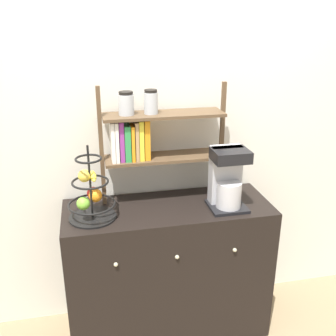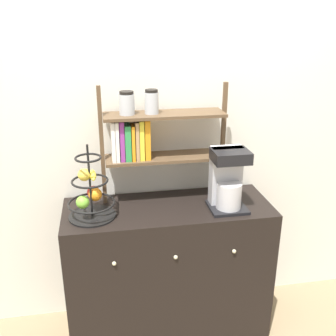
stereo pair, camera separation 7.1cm
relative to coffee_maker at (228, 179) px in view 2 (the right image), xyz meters
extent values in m
cube|color=silver|center=(-0.34, 0.35, 0.23)|extent=(7.00, 0.05, 2.60)
cube|color=black|center=(-0.34, 0.07, -0.62)|extent=(1.24, 0.47, 0.89)
sphere|color=#B2AD8C|center=(-0.68, -0.18, -0.37)|extent=(0.02, 0.02, 0.02)
sphere|color=#B2AD8C|center=(-0.34, -0.18, -0.37)|extent=(0.02, 0.02, 0.02)
sphere|color=#B2AD8C|center=(0.00, -0.18, -0.37)|extent=(0.02, 0.02, 0.02)
cube|color=black|center=(0.00, -0.02, -0.17)|extent=(0.22, 0.21, 0.02)
cube|color=#B7B7BC|center=(0.00, 0.04, 0.01)|extent=(0.18, 0.08, 0.35)
cylinder|color=#B7B7BC|center=(0.00, -0.04, -0.08)|extent=(0.15, 0.15, 0.15)
cube|color=black|center=(0.00, -0.03, 0.15)|extent=(0.20, 0.17, 0.07)
cylinder|color=black|center=(-0.78, 0.02, -0.17)|extent=(0.27, 0.27, 0.01)
cylinder|color=black|center=(-0.78, 0.02, 0.04)|extent=(0.01, 0.01, 0.42)
torus|color=black|center=(-0.78, 0.02, -0.09)|extent=(0.27, 0.27, 0.01)
torus|color=black|center=(-0.78, 0.02, 0.04)|extent=(0.20, 0.20, 0.01)
torus|color=black|center=(-0.78, 0.02, 0.17)|extent=(0.15, 0.15, 0.01)
sphere|color=red|center=(-0.77, 0.09, -0.06)|extent=(0.07, 0.07, 0.07)
sphere|color=#6BAD33|center=(-0.83, -0.04, -0.06)|extent=(0.07, 0.07, 0.07)
sphere|color=orange|center=(-0.76, 0.05, -0.06)|extent=(0.08, 0.08, 0.08)
ellipsoid|color=yellow|center=(-0.77, 0.05, 0.06)|extent=(0.04, 0.15, 0.04)
sphere|color=gold|center=(-0.81, 0.03, 0.08)|extent=(0.07, 0.07, 0.07)
cube|color=brown|center=(-0.71, 0.19, 0.18)|extent=(0.02, 0.02, 0.71)
cube|color=brown|center=(0.02, 0.19, 0.18)|extent=(0.02, 0.02, 0.71)
cube|color=brown|center=(-0.34, 0.19, 0.09)|extent=(0.71, 0.20, 0.02)
cube|color=brown|center=(-0.34, 0.19, 0.35)|extent=(0.71, 0.20, 0.02)
cube|color=white|center=(-0.64, 0.19, 0.22)|extent=(0.02, 0.16, 0.23)
cube|color=white|center=(-0.62, 0.19, 0.22)|extent=(0.02, 0.16, 0.23)
cube|color=#8C338C|center=(-0.59, 0.19, 0.22)|extent=(0.03, 0.14, 0.23)
cube|color=#2D8C47|center=(-0.56, 0.19, 0.20)|extent=(0.03, 0.15, 0.21)
cube|color=orange|center=(-0.53, 0.19, 0.20)|extent=(0.02, 0.16, 0.21)
cube|color=tan|center=(-0.50, 0.19, 0.21)|extent=(0.02, 0.15, 0.23)
cube|color=yellow|center=(-0.48, 0.19, 0.22)|extent=(0.03, 0.15, 0.23)
cube|color=orange|center=(-0.44, 0.19, 0.22)|extent=(0.03, 0.14, 0.23)
cylinder|color=#ADB2B7|center=(-0.55, 0.19, 0.42)|extent=(0.09, 0.09, 0.12)
cylinder|color=black|center=(-0.55, 0.19, 0.49)|extent=(0.08, 0.08, 0.02)
cylinder|color=#ADB2B7|center=(-0.41, 0.19, 0.42)|extent=(0.08, 0.08, 0.12)
cylinder|color=black|center=(-0.41, 0.19, 0.49)|extent=(0.07, 0.07, 0.02)
camera|label=1|loc=(-0.78, -1.99, 0.87)|focal=42.00mm
camera|label=2|loc=(-0.71, -2.01, 0.87)|focal=42.00mm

